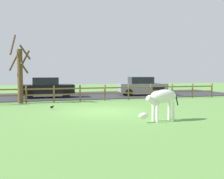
% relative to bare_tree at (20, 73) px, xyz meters
% --- Properties ---
extents(ground_plane, '(60.00, 60.00, 0.00)m').
position_rel_bare_tree_xyz_m(ground_plane, '(4.27, -4.81, -1.98)').
color(ground_plane, '#5B8C42').
extents(parking_asphalt, '(28.00, 7.40, 0.05)m').
position_rel_bare_tree_xyz_m(parking_asphalt, '(4.27, 4.49, -1.95)').
color(parking_asphalt, '#2D2D33').
rests_on(parking_asphalt, ground_plane).
extents(paddock_fence, '(21.33, 0.11, 1.12)m').
position_rel_bare_tree_xyz_m(paddock_fence, '(3.88, 0.19, -1.34)').
color(paddock_fence, brown).
rests_on(paddock_fence, ground_plane).
extents(bare_tree, '(1.37, 1.37, 4.43)m').
position_rel_bare_tree_xyz_m(bare_tree, '(0.00, 0.00, 0.00)').
color(bare_tree, '#513A23').
rests_on(bare_tree, ground_plane).
extents(zebra, '(1.93, 0.66, 1.41)m').
position_rel_bare_tree_xyz_m(zebra, '(5.93, -8.06, -1.05)').
color(zebra, white).
rests_on(zebra, ground_plane).
extents(crow_on_grass, '(0.21, 0.10, 0.20)m').
position_rel_bare_tree_xyz_m(crow_on_grass, '(1.79, -3.28, -1.85)').
color(crow_on_grass, black).
rests_on(crow_on_grass, ground_plane).
extents(parked_car_grey, '(4.18, 2.27, 1.56)m').
position_rel_bare_tree_xyz_m(parked_car_grey, '(9.61, 2.97, -1.14)').
color(parked_car_grey, slate).
rests_on(parked_car_grey, parking_asphalt).
extents(parked_car_black, '(4.05, 1.98, 1.56)m').
position_rel_bare_tree_xyz_m(parked_car_black, '(1.80, 3.11, -1.14)').
color(parked_car_black, black).
rests_on(parked_car_black, parking_asphalt).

